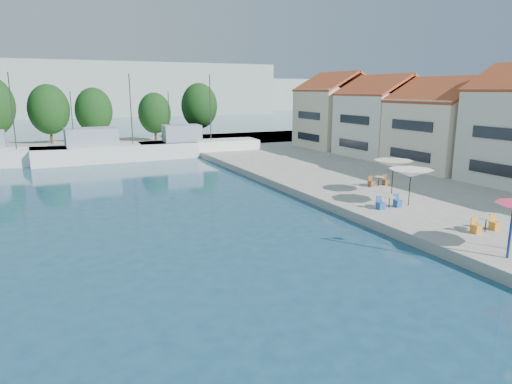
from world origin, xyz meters
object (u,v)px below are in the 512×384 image
trawler_02 (0,156)px  umbrella_cream (393,164)px  trawler_03 (113,151)px  trawler_04 (197,147)px  umbrella_white (411,173)px

trawler_02 → umbrella_cream: (27.16, -30.13, 1.73)m
trawler_03 → umbrella_cream: trawler_03 is taller
trawler_03 → trawler_04: 10.04m
trawler_03 → umbrella_white: size_ratio=6.44×
trawler_03 → trawler_04: (10.04, -0.04, 0.00)m
trawler_04 → umbrella_white: 32.58m
trawler_03 → trawler_02: bearing=173.9°
trawler_02 → umbrella_white: (25.82, -33.28, 1.68)m
trawler_03 → trawler_04: size_ratio=1.24×
umbrella_white → umbrella_cream: (1.33, 3.15, 0.06)m
trawler_04 → umbrella_cream: trawler_04 is taller
trawler_02 → trawler_04: size_ratio=0.96×
trawler_04 → umbrella_white: trawler_04 is taller
trawler_02 → umbrella_cream: size_ratio=5.11×
trawler_02 → trawler_03: 11.62m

